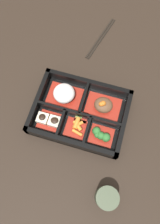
# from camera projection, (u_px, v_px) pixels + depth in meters

# --- Properties ---
(ground_plane) EXTENTS (3.00, 3.00, 0.00)m
(ground_plane) POSITION_uv_depth(u_px,v_px,m) (80.00, 114.00, 0.73)
(ground_plane) COLOR black
(bento_base) EXTENTS (0.30, 0.23, 0.01)m
(bento_base) POSITION_uv_depth(u_px,v_px,m) (80.00, 114.00, 0.73)
(bento_base) COLOR black
(bento_base) RESTS_ON ground_plane
(bento_rim) EXTENTS (0.30, 0.23, 0.05)m
(bento_rim) POSITION_uv_depth(u_px,v_px,m) (80.00, 113.00, 0.71)
(bento_rim) COLOR black
(bento_rim) RESTS_ON ground_plane
(bowl_rice) EXTENTS (0.11, 0.09, 0.05)m
(bowl_rice) POSITION_uv_depth(u_px,v_px,m) (64.00, 94.00, 0.72)
(bowl_rice) COLOR maroon
(bowl_rice) RESTS_ON bento_base
(bowl_stew) EXTENTS (0.11, 0.09, 0.05)m
(bowl_stew) POSITION_uv_depth(u_px,v_px,m) (103.00, 106.00, 0.72)
(bowl_stew) COLOR maroon
(bowl_stew) RESTS_ON bento_base
(bowl_tofu) EXTENTS (0.08, 0.07, 0.03)m
(bowl_tofu) POSITION_uv_depth(u_px,v_px,m) (49.00, 120.00, 0.71)
(bowl_tofu) COLOR maroon
(bowl_tofu) RESTS_ON bento_base
(bowl_carrots) EXTENTS (0.07, 0.07, 0.02)m
(bowl_carrots) POSITION_uv_depth(u_px,v_px,m) (76.00, 127.00, 0.70)
(bowl_carrots) COLOR maroon
(bowl_carrots) RESTS_ON bento_base
(bowl_greens) EXTENTS (0.08, 0.07, 0.03)m
(bowl_greens) POSITION_uv_depth(u_px,v_px,m) (101.00, 135.00, 0.69)
(bowl_greens) COLOR maroon
(bowl_greens) RESTS_ON bento_base
(bowl_pickles) EXTENTS (0.04, 0.04, 0.01)m
(bowl_pickles) POSITION_uv_depth(u_px,v_px,m) (81.00, 116.00, 0.72)
(bowl_pickles) COLOR maroon
(bowl_pickles) RESTS_ON bento_base
(tea_cup) EXTENTS (0.06, 0.06, 0.07)m
(tea_cup) POSITION_uv_depth(u_px,v_px,m) (106.00, 198.00, 0.61)
(tea_cup) COLOR #424C38
(tea_cup) RESTS_ON ground_plane
(chopsticks) EXTENTS (0.07, 0.21, 0.01)m
(chopsticks) POSITION_uv_depth(u_px,v_px,m) (101.00, 38.00, 0.84)
(chopsticks) COLOR black
(chopsticks) RESTS_ON ground_plane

